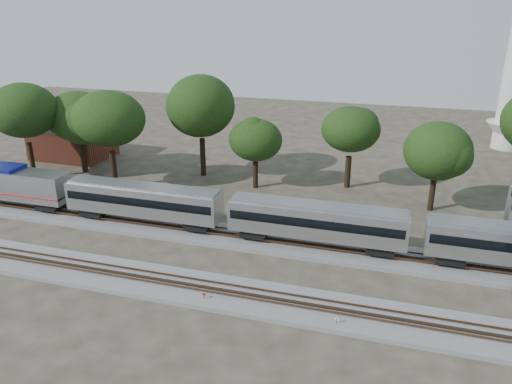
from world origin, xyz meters
TOP-DOWN VIEW (x-y plane):
  - ground at (0.00, 0.00)m, footprint 160.00×160.00m
  - track_far at (0.00, 6.00)m, footprint 160.00×5.00m
  - track_near at (0.00, -4.00)m, footprint 160.00×5.00m
  - train at (7.99, 6.00)m, footprint 87.22×3.00m
  - switch_stand_red at (1.06, -5.43)m, footprint 0.29×0.11m
  - switch_stand_white at (11.53, -5.67)m, footprint 0.29×0.05m
  - switch_lever at (7.94, -5.84)m, footprint 0.55×0.40m
  - brick_building at (-32.76, 25.43)m, footprint 11.26×8.08m
  - tree_0 at (-31.80, 15.34)m, footprint 9.39×9.39m
  - tree_1 at (-27.11, 19.91)m, footprint 7.93×7.93m
  - tree_2 at (-19.60, 15.45)m, footprint 9.09×9.09m
  - tree_3 at (-10.73, 23.26)m, footprint 9.65×9.65m
  - tree_4 at (-2.53, 20.68)m, footprint 6.35×6.35m
  - tree_5 at (8.66, 24.12)m, footprint 7.68×7.68m
  - tree_6 at (18.67, 19.34)m, footprint 7.12×7.12m

SIDE VIEW (x-z plane):
  - ground at x=0.00m, z-range 0.00..0.00m
  - switch_lever at x=7.94m, z-range 0.00..0.30m
  - track_far at x=0.00m, z-range -0.16..0.57m
  - track_near at x=0.00m, z-range -0.16..0.57m
  - switch_stand_white at x=11.53m, z-range 0.13..1.04m
  - switch_stand_red at x=1.06m, z-range 0.13..1.06m
  - brick_building at x=-32.76m, z-range 0.02..5.35m
  - train at x=7.99m, z-range 0.90..5.33m
  - tree_4 at x=-2.53m, z-range 1.74..10.69m
  - tree_6 at x=18.67m, z-range 1.96..12.01m
  - tree_5 at x=8.66m, z-range 2.12..12.96m
  - tree_1 at x=-27.11m, z-range 2.19..13.36m
  - tree_2 at x=-19.60m, z-range 2.52..15.34m
  - tree_0 at x=-31.80m, z-range 2.61..15.85m
  - tree_3 at x=-10.73m, z-range 2.68..16.28m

